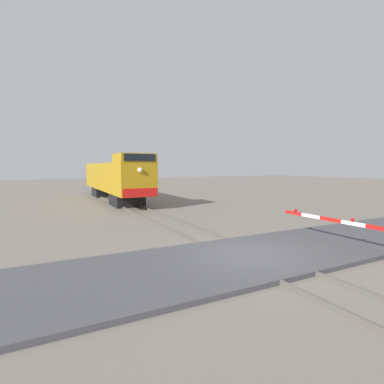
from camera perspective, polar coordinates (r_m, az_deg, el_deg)
The scene contains 6 objects.
ground_plane at distance 10.94m, azimuth 10.93°, elevation -12.58°, with size 160.00×160.00×0.00m, color slate.
rail_track_left at distance 10.50m, azimuth 7.79°, elevation -12.85°, with size 0.08×80.00×0.15m, color #59544C.
rail_track_right at distance 11.36m, azimuth 13.83°, elevation -11.57°, with size 0.08×80.00×0.15m, color #59544C.
road_surface at distance 10.91m, azimuth 10.94°, elevation -12.19°, with size 36.00×4.62×0.15m, color #47474C.
locomotive at distance 29.66m, azimuth -14.87°, elevation 2.64°, with size 2.77×17.19×4.29m.
crossing_gate at distance 12.34m, azimuth 32.72°, elevation -7.31°, with size 0.36×5.65×1.33m.
Camera 1 is at (-6.54, -8.14, 3.26)m, focal length 27.41 mm.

